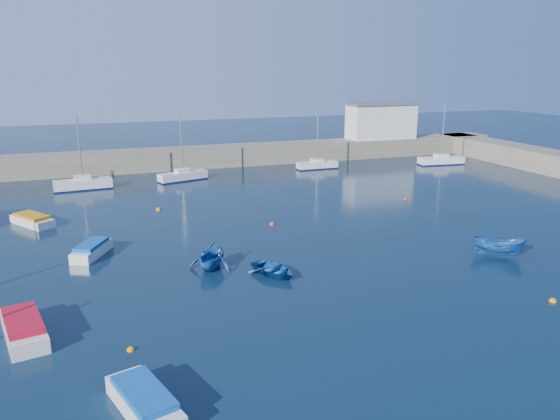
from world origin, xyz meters
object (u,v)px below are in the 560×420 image
object	(u,v)px
sailboat_7	(317,165)
motorboat_3	(144,402)
sailboat_6	(183,176)
motorboat_2	(32,220)
motorboat_1	(92,249)
dinghy_center	(274,270)
motorboat_0	(24,328)
sailboat_8	(441,160)
dinghy_left	(211,256)
dinghy_right	(499,246)
sailboat_5	(83,184)
harbor_office	(381,122)

from	to	relation	value
sailboat_7	motorboat_3	bearing A→B (deg)	148.78
sailboat_6	motorboat_2	world-z (taller)	sailboat_6
sailboat_6	motorboat_1	bearing A→B (deg)	138.59
motorboat_2	dinghy_center	size ratio (longest dim) A/B	1.31
motorboat_0	motorboat_1	size ratio (longest dim) A/B	1.22
sailboat_8	dinghy_center	size ratio (longest dim) A/B	2.33
dinghy_left	sailboat_8	bearing A→B (deg)	71.76
sailboat_7	sailboat_8	size ratio (longest dim) A/B	0.87
sailboat_8	motorboat_0	bearing A→B (deg)	130.81
sailboat_7	motorboat_1	world-z (taller)	sailboat_7
motorboat_3	dinghy_right	size ratio (longest dim) A/B	1.32
sailboat_8	dinghy_center	distance (m)	46.92
sailboat_7	motorboat_2	world-z (taller)	sailboat_7
motorboat_0	dinghy_center	bearing A→B (deg)	2.20
sailboat_5	sailboat_7	bearing A→B (deg)	-89.85
harbor_office	dinghy_right	xyz separation A→B (m)	(-14.52, -42.47, -4.41)
dinghy_right	motorboat_2	bearing A→B (deg)	96.35
harbor_office	motorboat_0	distance (m)	63.83
sailboat_5	motorboat_2	size ratio (longest dim) A/B	1.75
harbor_office	dinghy_left	bearing A→B (deg)	-132.22
sailboat_5	dinghy_right	distance (m)	43.24
motorboat_3	sailboat_6	bearing A→B (deg)	61.74
sailboat_8	dinghy_right	world-z (taller)	sailboat_8
dinghy_center	motorboat_1	bearing A→B (deg)	120.21
motorboat_1	dinghy_right	bearing A→B (deg)	7.39
motorboat_1	motorboat_2	bearing A→B (deg)	141.97
dinghy_center	dinghy_right	world-z (taller)	dinghy_right
sailboat_8	motorboat_3	distance (m)	62.16
motorboat_1	dinghy_left	bearing A→B (deg)	-9.05
dinghy_center	dinghy_left	distance (m)	4.39
sailboat_7	dinghy_right	distance (m)	35.62
motorboat_0	dinghy_left	bearing A→B (deg)	17.29
harbor_office	sailboat_7	distance (m)	15.65
dinghy_right	dinghy_center	bearing A→B (deg)	121.50
motorboat_2	dinghy_right	size ratio (longest dim) A/B	1.30
dinghy_right	sailboat_8	bearing A→B (deg)	8.27
dinghy_center	sailboat_8	bearing A→B (deg)	17.34
sailboat_7	motorboat_0	size ratio (longest dim) A/B	1.40
motorboat_0	motorboat_1	xyz separation A→B (m)	(3.50, 11.72, -0.05)
sailboat_6	motorboat_0	xyz separation A→B (m)	(-14.31, -35.93, -0.05)
sailboat_6	motorboat_3	distance (m)	45.25
dinghy_center	sailboat_7	bearing A→B (deg)	38.21
motorboat_0	sailboat_7	bearing A→B (deg)	37.12
sailboat_8	motorboat_0	xyz separation A→B (m)	(-49.81, -34.76, -0.06)
sailboat_6	dinghy_right	xyz separation A→B (m)	(16.83, -34.05, 0.13)
sailboat_5	motorboat_3	bearing A→B (deg)	177.47
sailboat_7	motorboat_2	bearing A→B (deg)	114.85
motorboat_2	motorboat_1	bearing A→B (deg)	-98.73
harbor_office	motorboat_3	distance (m)	66.71
dinghy_left	sailboat_7	bearing A→B (deg)	91.11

